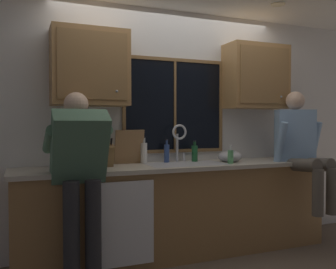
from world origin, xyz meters
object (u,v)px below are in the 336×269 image
person_standing (80,167)px  knife_block (107,155)px  soap_dispenser (231,156)px  cutting_board (129,147)px  bottle_tall_clear (167,153)px  person_sitting_on_counter (301,145)px  bottle_amber_small (144,152)px  bottle_green_glass (195,153)px  mixing_bowl (230,156)px

person_standing → knife_block: bearing=51.3°
person_standing → soap_dispenser: 1.55m
cutting_board → bottle_tall_clear: (0.40, -0.02, -0.07)m
person_standing → cutting_board: (0.58, 0.55, 0.12)m
person_sitting_on_counter → knife_block: (-2.04, 0.31, -0.08)m
bottle_tall_clear → cutting_board: bearing=177.5°
person_sitting_on_counter → soap_dispenser: (-0.81, 0.11, -0.11)m
knife_block → soap_dispenser: size_ratio=1.66×
person_standing → bottle_amber_small: size_ratio=5.85×
bottle_green_glass → bottle_tall_clear: 0.31m
mixing_bowl → bottle_tall_clear: 0.68m
soap_dispenser → bottle_amber_small: size_ratio=0.71×
knife_block → bottle_green_glass: bearing=6.9°
person_standing → person_sitting_on_counter: person_sitting_on_counter is taller
knife_block → cutting_board: size_ratio=0.91×
bottle_green_glass → person_sitting_on_counter: bearing=-22.2°
knife_block → bottle_green_glass: (0.98, 0.12, -0.02)m
person_standing → bottle_tall_clear: bearing=28.6°
bottle_amber_small → soap_dispenser: bearing=-23.7°
person_standing → bottle_amber_small: bearing=36.5°
soap_dispenser → bottle_green_glass: 0.41m
cutting_board → mixing_bowl: size_ratio=1.39×
cutting_board → knife_block: bearing=-147.8°
person_standing → bottle_green_glass: (1.29, 0.50, 0.04)m
soap_dispenser → person_sitting_on_counter: bearing=-8.1°
person_sitting_on_counter → bottle_amber_small: bearing=163.8°
cutting_board → bottle_tall_clear: bearing=-2.5°
person_sitting_on_counter → cutting_board: bearing=164.7°
bottle_amber_small → bottle_green_glass: bearing=-4.0°
person_standing → mixing_bowl: 1.67m
bottle_tall_clear → mixing_bowl: bearing=-16.5°
bottle_green_glass → bottle_amber_small: size_ratio=0.83×
person_sitting_on_counter → mixing_bowl: size_ratio=4.98×
person_standing → bottle_amber_small: 0.91m
cutting_board → soap_dispenser: cutting_board is taller
cutting_board → bottle_tall_clear: 0.41m
knife_block → soap_dispenser: 1.25m
soap_dispenser → bottle_green_glass: (-0.25, 0.32, 0.02)m
soap_dispenser → knife_block: bearing=170.9°
person_standing → mixing_bowl: person_standing is taller
person_sitting_on_counter → knife_block: person_sitting_on_counter is taller
bottle_green_glass → bottle_tall_clear: bearing=173.8°
knife_block → bottle_green_glass: knife_block is taller
soap_dispenser → bottle_tall_clear: bearing=148.0°
cutting_board → bottle_tall_clear: size_ratio=1.43×
mixing_bowl → bottle_tall_clear: (-0.65, 0.19, 0.04)m
person_sitting_on_counter → mixing_bowl: (-0.72, 0.27, -0.13)m
bottle_tall_clear → bottle_amber_small: (-0.25, 0.01, 0.01)m
knife_block → cutting_board: cutting_board is taller
cutting_board → person_standing: bearing=-136.3°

